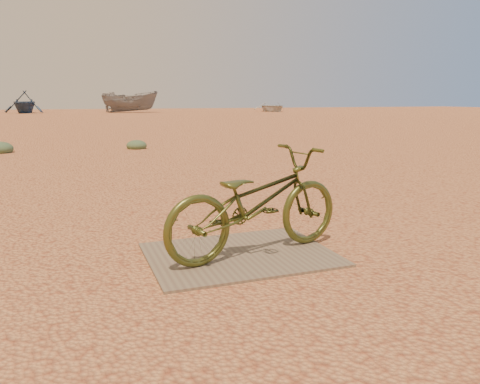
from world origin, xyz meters
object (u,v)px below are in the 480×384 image
object	(u,v)px
plywood_board	(240,254)
bicycle	(256,202)
boat_mid_right	(130,102)
boat_far_right	(272,107)
boat_far_left	(24,102)

from	to	relation	value
plywood_board	bicycle	bearing A→B (deg)	-20.97
plywood_board	boat_mid_right	distance (m)	43.32
plywood_board	boat_far_right	size ratio (longest dim) A/B	0.33
boat_far_left	boat_mid_right	size ratio (longest dim) A/B	0.75
bicycle	plywood_board	bearing A→B (deg)	56.36
plywood_board	boat_far_left	distance (m)	44.78
plywood_board	boat_far_right	distance (m)	45.85
bicycle	boat_far_left	world-z (taller)	boat_far_left
plywood_board	boat_mid_right	xyz separation A→B (m)	(4.69, 43.05, 1.02)
plywood_board	bicycle	size ratio (longest dim) A/B	0.91
plywood_board	bicycle	distance (m)	0.49
bicycle	boat_far_left	bearing A→B (deg)	-6.40
bicycle	boat_mid_right	bearing A→B (deg)	-18.69
boat_far_right	boat_mid_right	bearing A→B (deg)	-172.60
boat_mid_right	boat_far_left	bearing A→B (deg)	90.35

